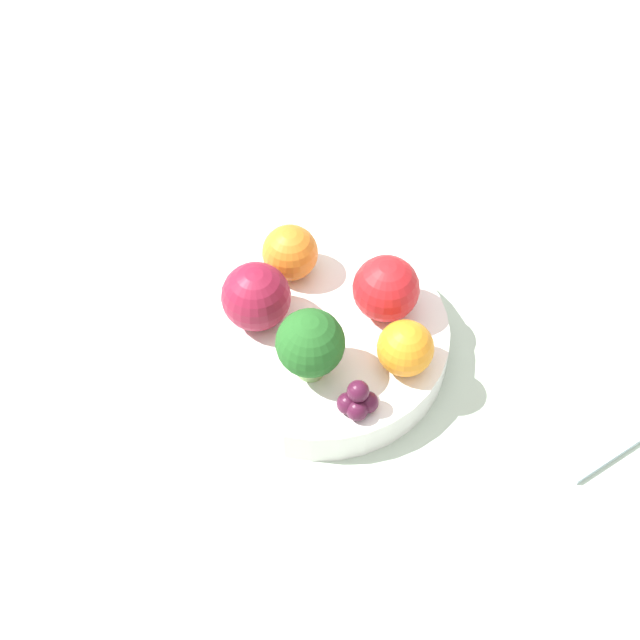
{
  "coord_description": "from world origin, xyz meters",
  "views": [
    {
      "loc": [
        -0.44,
        0.06,
        0.63
      ],
      "look_at": [
        0.0,
        0.0,
        0.06
      ],
      "focal_mm": 50.0,
      "sensor_mm": 36.0,
      "label": 1
    }
  ],
  "objects_px": {
    "broccoli": "(310,344)",
    "apple_green": "(256,297)",
    "bowl": "(320,339)",
    "orange_front": "(290,253)",
    "apple_red": "(386,289)",
    "grape_cluster": "(358,400)",
    "orange_back": "(405,348)",
    "napkin": "(603,392)"
  },
  "relations": [
    {
      "from": "broccoli",
      "to": "apple_green",
      "type": "relative_size",
      "value": 1.13
    },
    {
      "from": "bowl",
      "to": "broccoli",
      "type": "relative_size",
      "value": 3.34
    },
    {
      "from": "orange_front",
      "to": "apple_red",
      "type": "bearing_deg",
      "value": -126.16
    },
    {
      "from": "apple_red",
      "to": "apple_green",
      "type": "relative_size",
      "value": 0.97
    },
    {
      "from": "bowl",
      "to": "grape_cluster",
      "type": "distance_m",
      "value": 0.09
    },
    {
      "from": "bowl",
      "to": "broccoli",
      "type": "xyz_separation_m",
      "value": [
        -0.04,
        0.01,
        0.05
      ]
    },
    {
      "from": "bowl",
      "to": "grape_cluster",
      "type": "bearing_deg",
      "value": -167.58
    },
    {
      "from": "orange_back",
      "to": "broccoli",
      "type": "bearing_deg",
      "value": 86.83
    },
    {
      "from": "apple_red",
      "to": "orange_back",
      "type": "xyz_separation_m",
      "value": [
        -0.06,
        -0.01,
        -0.0
      ]
    },
    {
      "from": "bowl",
      "to": "apple_green",
      "type": "xyz_separation_m",
      "value": [
        0.02,
        0.05,
        0.04
      ]
    },
    {
      "from": "grape_cluster",
      "to": "napkin",
      "type": "relative_size",
      "value": 0.18
    },
    {
      "from": "apple_red",
      "to": "napkin",
      "type": "height_order",
      "value": "apple_red"
    },
    {
      "from": "grape_cluster",
      "to": "napkin",
      "type": "height_order",
      "value": "grape_cluster"
    },
    {
      "from": "grape_cluster",
      "to": "napkin",
      "type": "xyz_separation_m",
      "value": [
        0.01,
        -0.21,
        -0.04
      ]
    },
    {
      "from": "broccoli",
      "to": "napkin",
      "type": "relative_size",
      "value": 0.36
    },
    {
      "from": "bowl",
      "to": "orange_front",
      "type": "height_order",
      "value": "orange_front"
    },
    {
      "from": "apple_red",
      "to": "apple_green",
      "type": "bearing_deg",
      "value": 87.31
    },
    {
      "from": "apple_green",
      "to": "orange_back",
      "type": "xyz_separation_m",
      "value": [
        -0.06,
        -0.11,
        -0.01
      ]
    },
    {
      "from": "bowl",
      "to": "orange_back",
      "type": "distance_m",
      "value": 0.09
    },
    {
      "from": "broccoli",
      "to": "napkin",
      "type": "distance_m",
      "value": 0.25
    },
    {
      "from": "apple_red",
      "to": "orange_front",
      "type": "relative_size",
      "value": 1.15
    },
    {
      "from": "apple_green",
      "to": "napkin",
      "type": "xyz_separation_m",
      "value": [
        -0.09,
        -0.27,
        -0.06
      ]
    },
    {
      "from": "bowl",
      "to": "orange_back",
      "type": "xyz_separation_m",
      "value": [
        -0.05,
        -0.06,
        0.04
      ]
    },
    {
      "from": "apple_red",
      "to": "broccoli",
      "type": "bearing_deg",
      "value": 127.91
    },
    {
      "from": "broccoli",
      "to": "apple_red",
      "type": "height_order",
      "value": "broccoli"
    },
    {
      "from": "orange_back",
      "to": "bowl",
      "type": "bearing_deg",
      "value": 52.7
    },
    {
      "from": "orange_front",
      "to": "napkin",
      "type": "bearing_deg",
      "value": -120.14
    },
    {
      "from": "bowl",
      "to": "broccoli",
      "type": "distance_m",
      "value": 0.07
    },
    {
      "from": "bowl",
      "to": "apple_red",
      "type": "height_order",
      "value": "apple_red"
    },
    {
      "from": "apple_green",
      "to": "orange_front",
      "type": "xyz_separation_m",
      "value": [
        0.05,
        -0.03,
        -0.0
      ]
    },
    {
      "from": "apple_green",
      "to": "grape_cluster",
      "type": "xyz_separation_m",
      "value": [
        -0.1,
        -0.07,
        -0.02
      ]
    },
    {
      "from": "apple_green",
      "to": "grape_cluster",
      "type": "distance_m",
      "value": 0.12
    },
    {
      "from": "broccoli",
      "to": "orange_back",
      "type": "relative_size",
      "value": 1.42
    },
    {
      "from": "apple_red",
      "to": "grape_cluster",
      "type": "relative_size",
      "value": 1.7
    },
    {
      "from": "bowl",
      "to": "orange_back",
      "type": "relative_size",
      "value": 4.74
    },
    {
      "from": "apple_red",
      "to": "orange_front",
      "type": "bearing_deg",
      "value": 53.84
    },
    {
      "from": "orange_back",
      "to": "orange_front",
      "type": "bearing_deg",
      "value": 35.05
    },
    {
      "from": "napkin",
      "to": "apple_red",
      "type": "bearing_deg",
      "value": 62.72
    },
    {
      "from": "broccoli",
      "to": "orange_back",
      "type": "distance_m",
      "value": 0.08
    },
    {
      "from": "orange_back",
      "to": "napkin",
      "type": "xyz_separation_m",
      "value": [
        -0.03,
        -0.16,
        -0.05
      ]
    },
    {
      "from": "apple_green",
      "to": "broccoli",
      "type": "bearing_deg",
      "value": -147.96
    },
    {
      "from": "bowl",
      "to": "apple_green",
      "type": "height_order",
      "value": "apple_green"
    }
  ]
}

